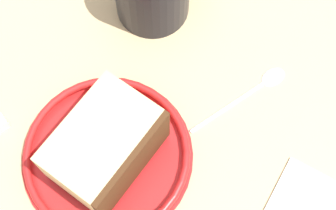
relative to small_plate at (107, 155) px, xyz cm
name	(u,v)px	position (x,y,z in cm)	size (l,w,h in cm)	color
ground_plane	(142,117)	(5.71, 2.28, -2.50)	(141.39, 141.39, 3.30)	tan
small_plate	(107,155)	(0.00, 0.00, 0.00)	(18.08, 18.08, 1.74)	red
cake_slice	(105,146)	(0.09, -0.26, 3.56)	(12.89, 10.79, 6.91)	#472814
teaspoon	(258,86)	(18.09, -2.78, -0.51)	(13.01, 2.02, 0.80)	silver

